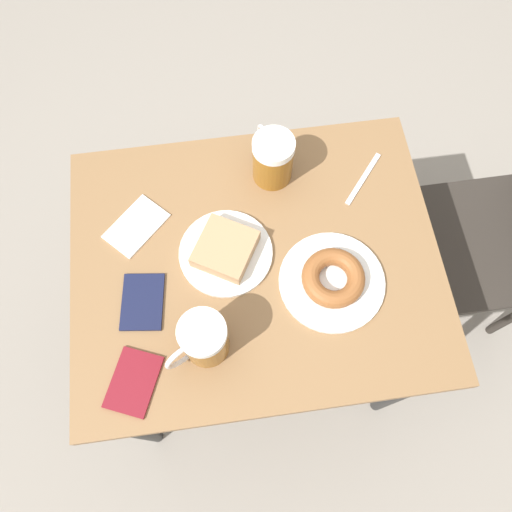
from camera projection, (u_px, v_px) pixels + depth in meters
name	position (u px, v px, depth m)	size (l,w,h in m)	color
ground_plane	(256.00, 335.00, 1.79)	(8.00, 8.00, 0.00)	gray
table	(256.00, 272.00, 1.18)	(0.67, 0.82, 0.73)	olive
plate_with_cake	(225.00, 251.00, 1.10)	(0.21, 0.21, 0.05)	white
plate_with_donut	(333.00, 279.00, 1.07)	(0.23, 0.23, 0.05)	white
beer_mug_left	(272.00, 158.00, 1.13)	(0.14, 0.09, 0.13)	#8C5619
beer_mug_center	(203.00, 340.00, 0.98)	(0.10, 0.13, 0.13)	#8C5619
napkin_folded	(136.00, 226.00, 1.14)	(0.16, 0.16, 0.00)	white
fork	(363.00, 179.00, 1.18)	(0.13, 0.11, 0.00)	silver
passport_near_edge	(134.00, 382.00, 1.00)	(0.15, 0.13, 0.01)	maroon
passport_far_edge	(143.00, 302.00, 1.07)	(0.14, 0.10, 0.01)	#141938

